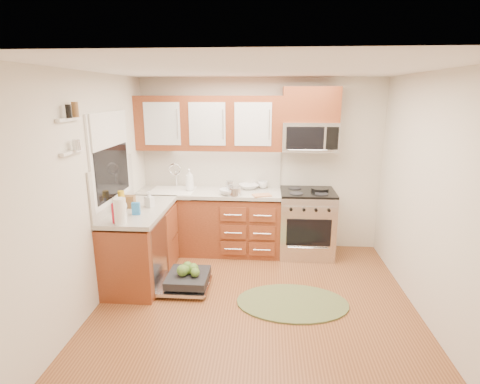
# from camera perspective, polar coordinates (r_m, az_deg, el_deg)

# --- Properties ---
(floor) EXTENTS (3.50, 3.50, 0.00)m
(floor) POSITION_cam_1_polar(r_m,az_deg,el_deg) (4.36, 2.37, -16.77)
(floor) COLOR brown
(floor) RESTS_ON ground
(ceiling) EXTENTS (3.50, 3.50, 0.00)m
(ceiling) POSITION_cam_1_polar(r_m,az_deg,el_deg) (3.72, 2.80, 18.18)
(ceiling) COLOR white
(ceiling) RESTS_ON ground
(wall_back) EXTENTS (3.50, 0.04, 2.50)m
(wall_back) POSITION_cam_1_polar(r_m,az_deg,el_deg) (5.56, 3.12, 4.10)
(wall_back) COLOR beige
(wall_back) RESTS_ON ground
(wall_front) EXTENTS (3.50, 0.04, 2.50)m
(wall_front) POSITION_cam_1_polar(r_m,az_deg,el_deg) (2.22, 1.15, -12.86)
(wall_front) COLOR beige
(wall_front) RESTS_ON ground
(wall_left) EXTENTS (0.04, 3.50, 2.50)m
(wall_left) POSITION_cam_1_polar(r_m,az_deg,el_deg) (4.27, -21.60, -0.21)
(wall_left) COLOR beige
(wall_left) RESTS_ON ground
(wall_right) EXTENTS (0.04, 3.50, 2.50)m
(wall_right) POSITION_cam_1_polar(r_m,az_deg,el_deg) (4.19, 27.25, -1.11)
(wall_right) COLOR beige
(wall_right) RESTS_ON ground
(base_cabinet_back) EXTENTS (2.05, 0.60, 0.85)m
(base_cabinet_back) POSITION_cam_1_polar(r_m,az_deg,el_deg) (5.55, -4.61, -4.79)
(base_cabinet_back) COLOR #5F2A15
(base_cabinet_back) RESTS_ON ground
(base_cabinet_left) EXTENTS (0.60, 1.25, 0.85)m
(base_cabinet_left) POSITION_cam_1_polar(r_m,az_deg,el_deg) (4.88, -14.82, -8.07)
(base_cabinet_left) COLOR #5F2A15
(base_cabinet_left) RESTS_ON ground
(countertop_back) EXTENTS (2.07, 0.64, 0.05)m
(countertop_back) POSITION_cam_1_polar(r_m,az_deg,el_deg) (5.40, -4.73, -0.07)
(countertop_back) COLOR #9F9A92
(countertop_back) RESTS_ON base_cabinet_back
(countertop_left) EXTENTS (0.64, 1.27, 0.05)m
(countertop_left) POSITION_cam_1_polar(r_m,az_deg,el_deg) (4.71, -15.08, -2.75)
(countertop_left) COLOR #9F9A92
(countertop_left) RESTS_ON base_cabinet_left
(backsplash_back) EXTENTS (2.05, 0.02, 0.57)m
(backsplash_back) POSITION_cam_1_polar(r_m,az_deg,el_deg) (5.61, -4.33, 3.76)
(backsplash_back) COLOR beige
(backsplash_back) RESTS_ON ground
(backsplash_left) EXTENTS (0.02, 1.25, 0.57)m
(backsplash_left) POSITION_cam_1_polar(r_m,az_deg,el_deg) (4.74, -18.70, 0.96)
(backsplash_left) COLOR beige
(backsplash_left) RESTS_ON ground
(upper_cabinets) EXTENTS (2.05, 0.35, 0.75)m
(upper_cabinets) POSITION_cam_1_polar(r_m,az_deg,el_deg) (5.37, -4.72, 10.42)
(upper_cabinets) COLOR #5F2A15
(upper_cabinets) RESTS_ON ground
(cabinet_over_mw) EXTENTS (0.76, 0.35, 0.47)m
(cabinet_over_mw) POSITION_cam_1_polar(r_m,az_deg,el_deg) (5.32, 10.75, 12.99)
(cabinet_over_mw) COLOR #5F2A15
(cabinet_over_mw) RESTS_ON ground
(range) EXTENTS (0.76, 0.64, 0.95)m
(range) POSITION_cam_1_polar(r_m,az_deg,el_deg) (5.48, 10.08, -4.67)
(range) COLOR silver
(range) RESTS_ON ground
(microwave) EXTENTS (0.76, 0.38, 0.40)m
(microwave) POSITION_cam_1_polar(r_m,az_deg,el_deg) (5.32, 10.55, 8.30)
(microwave) COLOR silver
(microwave) RESTS_ON ground
(sink) EXTENTS (0.62, 0.50, 0.26)m
(sink) POSITION_cam_1_polar(r_m,az_deg,el_deg) (5.51, -10.14, -1.02)
(sink) COLOR white
(sink) RESTS_ON ground
(dishwasher) EXTENTS (0.70, 0.60, 0.20)m
(dishwasher) POSITION_cam_1_polar(r_m,az_deg,el_deg) (4.66, -8.40, -13.23)
(dishwasher) COLOR silver
(dishwasher) RESTS_ON ground
(window) EXTENTS (0.03, 1.05, 1.05)m
(window) POSITION_cam_1_polar(r_m,az_deg,el_deg) (4.65, -19.16, 4.95)
(window) COLOR white
(window) RESTS_ON ground
(window_blind) EXTENTS (0.02, 0.96, 0.40)m
(window_blind) POSITION_cam_1_polar(r_m,az_deg,el_deg) (4.60, -19.22, 9.01)
(window_blind) COLOR white
(window_blind) RESTS_ON ground
(shelf_upper) EXTENTS (0.04, 0.40, 0.03)m
(shelf_upper) POSITION_cam_1_polar(r_m,az_deg,el_deg) (3.83, -24.58, 10.05)
(shelf_upper) COLOR white
(shelf_upper) RESTS_ON ground
(shelf_lower) EXTENTS (0.04, 0.40, 0.03)m
(shelf_lower) POSITION_cam_1_polar(r_m,az_deg,el_deg) (3.86, -24.11, 5.63)
(shelf_lower) COLOR white
(shelf_lower) RESTS_ON ground
(rug) EXTENTS (1.43, 1.14, 0.02)m
(rug) POSITION_cam_1_polar(r_m,az_deg,el_deg) (4.41, 7.98, -16.37)
(rug) COLOR #58673B
(rug) RESTS_ON ground
(skillet) EXTENTS (0.26, 0.26, 0.05)m
(skillet) POSITION_cam_1_polar(r_m,az_deg,el_deg) (5.37, 12.06, 0.37)
(skillet) COLOR black
(skillet) RESTS_ON range
(stock_pot) EXTENTS (0.22, 0.22, 0.11)m
(stock_pot) POSITION_cam_1_polar(r_m,az_deg,el_deg) (5.12, -0.84, 0.10)
(stock_pot) COLOR silver
(stock_pot) RESTS_ON countertop_back
(cutting_board) EXTENTS (0.28, 0.23, 0.02)m
(cutting_board) POSITION_cam_1_polar(r_m,az_deg,el_deg) (5.11, 3.36, -0.50)
(cutting_board) COLOR tan
(cutting_board) RESTS_ON countertop_back
(canister) EXTENTS (0.12, 0.12, 0.17)m
(canister) POSITION_cam_1_polar(r_m,az_deg,el_deg) (5.25, -1.59, 0.80)
(canister) COLOR silver
(canister) RESTS_ON countertop_back
(paper_towel_roll) EXTENTS (0.17, 0.17, 0.28)m
(paper_towel_roll) POSITION_cam_1_polar(r_m,az_deg,el_deg) (4.18, -17.80, -2.79)
(paper_towel_roll) COLOR white
(paper_towel_roll) RESTS_ON countertop_left
(mustard_bottle) EXTENTS (0.09, 0.09, 0.24)m
(mustard_bottle) POSITION_cam_1_polar(r_m,az_deg,el_deg) (4.67, -17.59, -1.27)
(mustard_bottle) COLOR gold
(mustard_bottle) RESTS_ON countertop_left
(red_bottle) EXTENTS (0.07, 0.07, 0.22)m
(red_bottle) POSITION_cam_1_polar(r_m,az_deg,el_deg) (4.24, -18.59, -3.10)
(red_bottle) COLOR red
(red_bottle) RESTS_ON countertop_left
(wooden_box) EXTENTS (0.15, 0.12, 0.15)m
(wooden_box) POSITION_cam_1_polar(r_m,az_deg,el_deg) (4.77, -16.60, -1.41)
(wooden_box) COLOR brown
(wooden_box) RESTS_ON countertop_left
(blue_carton) EXTENTS (0.10, 0.07, 0.14)m
(blue_carton) POSITION_cam_1_polar(r_m,az_deg,el_deg) (4.47, -15.57, -2.45)
(blue_carton) COLOR #2875BE
(blue_carton) RESTS_ON countertop_left
(bowl_a) EXTENTS (0.36, 0.36, 0.07)m
(bowl_a) POSITION_cam_1_polar(r_m,az_deg,el_deg) (5.48, 1.33, 0.84)
(bowl_a) COLOR #999999
(bowl_a) RESTS_ON countertop_back
(bowl_b) EXTENTS (0.31, 0.31, 0.08)m
(bowl_b) POSITION_cam_1_polar(r_m,az_deg,el_deg) (5.16, -1.75, 0.02)
(bowl_b) COLOR #999999
(bowl_b) RESTS_ON countertop_back
(cup) EXTENTS (0.15, 0.15, 0.11)m
(cup) POSITION_cam_1_polar(r_m,az_deg,el_deg) (5.52, 3.53, 1.13)
(cup) COLOR #999999
(cup) RESTS_ON countertop_back
(soap_bottle_a) EXTENTS (0.14, 0.14, 0.32)m
(soap_bottle_a) POSITION_cam_1_polar(r_m,az_deg,el_deg) (5.38, -7.70, 1.82)
(soap_bottle_a) COLOR #999999
(soap_bottle_a) RESTS_ON countertop_back
(soap_bottle_b) EXTENTS (0.12, 0.12, 0.20)m
(soap_bottle_b) POSITION_cam_1_polar(r_m,az_deg,el_deg) (4.72, -13.65, -1.07)
(soap_bottle_b) COLOR #999999
(soap_bottle_b) RESTS_ON countertop_left
(soap_bottle_c) EXTENTS (0.15, 0.15, 0.18)m
(soap_bottle_c) POSITION_cam_1_polar(r_m,az_deg,el_deg) (4.65, -17.67, -1.72)
(soap_bottle_c) COLOR #999999
(soap_bottle_c) RESTS_ON countertop_left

